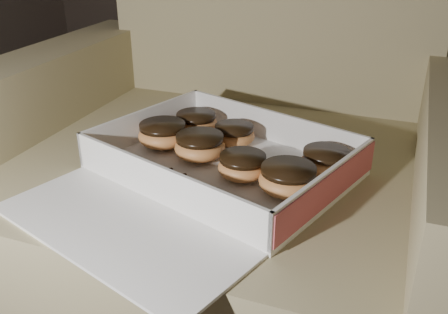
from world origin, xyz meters
name	(u,v)px	position (x,y,z in m)	size (l,w,h in m)	color
armchair	(231,196)	(0.03, 0.10, 0.31)	(0.93, 0.79, 0.97)	tan
bakery_box	(209,174)	(0.06, -0.07, 0.45)	(0.52, 0.57, 0.07)	white
donut_a	(200,146)	(0.02, -0.01, 0.47)	(0.09, 0.09, 0.04)	#E89551
donut_b	(288,179)	(0.19, -0.08, 0.47)	(0.09, 0.09, 0.05)	#E89551
donut_c	(196,123)	(-0.04, 0.09, 0.47)	(0.08, 0.08, 0.04)	#E89551
donut_d	(243,166)	(0.11, -0.06, 0.47)	(0.08, 0.08, 0.04)	#E89551
donut_e	(326,161)	(0.23, 0.01, 0.47)	(0.08, 0.08, 0.04)	#E89551
donut_f	(234,134)	(0.05, 0.06, 0.46)	(0.08, 0.08, 0.04)	#E89551
donut_g	(163,134)	(-0.07, 0.01, 0.47)	(0.09, 0.09, 0.05)	#E89551
crumb_a	(171,169)	(-0.01, -0.07, 0.45)	(0.01, 0.01, 0.00)	black
crumb_b	(185,175)	(0.02, -0.08, 0.45)	(0.01, 0.01, 0.00)	black
crumb_c	(292,209)	(0.21, -0.13, 0.45)	(0.01, 0.01, 0.00)	black
crumb_d	(146,141)	(-0.11, 0.01, 0.45)	(0.01, 0.01, 0.00)	black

